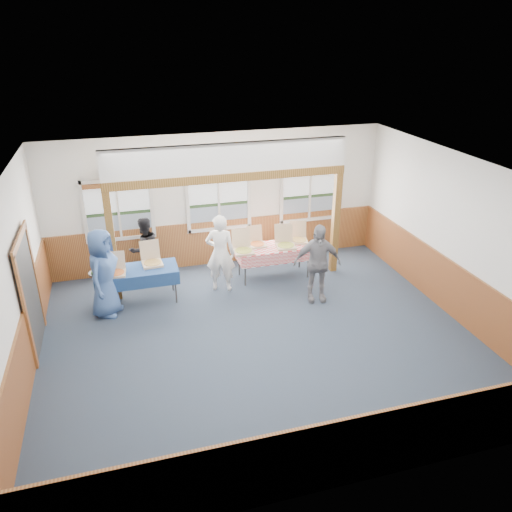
% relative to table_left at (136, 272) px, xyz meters
% --- Properties ---
extents(floor, '(8.00, 8.00, 0.00)m').
position_rel_table_left_xyz_m(floor, '(2.08, -2.04, -0.70)').
color(floor, '#283541').
rests_on(floor, ground).
extents(ceiling, '(8.00, 8.00, 0.00)m').
position_rel_table_left_xyz_m(ceiling, '(2.08, -2.04, 2.50)').
color(ceiling, white).
rests_on(ceiling, wall_back).
extents(wall_back, '(8.00, 0.00, 8.00)m').
position_rel_table_left_xyz_m(wall_back, '(2.08, 1.46, 0.90)').
color(wall_back, silver).
rests_on(wall_back, floor).
extents(wall_front, '(8.00, 0.00, 8.00)m').
position_rel_table_left_xyz_m(wall_front, '(2.08, -5.54, 0.90)').
color(wall_front, silver).
rests_on(wall_front, floor).
extents(wall_left, '(0.00, 8.00, 8.00)m').
position_rel_table_left_xyz_m(wall_left, '(-1.92, -2.04, 0.90)').
color(wall_left, silver).
rests_on(wall_left, floor).
extents(wall_right, '(0.00, 8.00, 8.00)m').
position_rel_table_left_xyz_m(wall_right, '(6.08, -2.04, 0.90)').
color(wall_right, silver).
rests_on(wall_right, floor).
extents(wainscot_back, '(7.98, 0.05, 1.10)m').
position_rel_table_left_xyz_m(wainscot_back, '(2.08, 1.43, -0.15)').
color(wainscot_back, brown).
rests_on(wainscot_back, floor).
extents(wainscot_front, '(7.98, 0.05, 1.10)m').
position_rel_table_left_xyz_m(wainscot_front, '(2.08, -5.52, -0.15)').
color(wainscot_front, brown).
rests_on(wainscot_front, floor).
extents(wainscot_left, '(0.05, 6.98, 1.10)m').
position_rel_table_left_xyz_m(wainscot_left, '(-1.89, -2.04, -0.15)').
color(wainscot_left, brown).
rests_on(wainscot_left, floor).
extents(wainscot_right, '(0.05, 6.98, 1.10)m').
position_rel_table_left_xyz_m(wainscot_right, '(6.06, -2.04, -0.15)').
color(wainscot_right, brown).
rests_on(wainscot_right, floor).
extents(cased_opening, '(0.06, 1.30, 2.10)m').
position_rel_table_left_xyz_m(cased_opening, '(-1.88, -1.14, 0.35)').
color(cased_opening, '#303030').
rests_on(cased_opening, wall_left).
extents(window_left, '(1.56, 0.10, 1.46)m').
position_rel_table_left_xyz_m(window_left, '(-0.22, 1.42, 0.98)').
color(window_left, silver).
rests_on(window_left, wall_back).
extents(window_mid, '(1.56, 0.10, 1.46)m').
position_rel_table_left_xyz_m(window_mid, '(2.08, 1.42, 0.98)').
color(window_mid, silver).
rests_on(window_mid, wall_back).
extents(window_right, '(1.56, 0.10, 1.46)m').
position_rel_table_left_xyz_m(window_right, '(4.38, 1.42, 0.98)').
color(window_right, silver).
rests_on(window_right, wall_back).
extents(post_left, '(0.15, 0.15, 2.40)m').
position_rel_table_left_xyz_m(post_left, '(-0.42, 0.26, 0.50)').
color(post_left, brown).
rests_on(post_left, floor).
extents(post_right, '(0.15, 0.15, 2.40)m').
position_rel_table_left_xyz_m(post_right, '(4.58, 0.26, 0.50)').
color(post_right, brown).
rests_on(post_right, floor).
extents(cross_beam, '(5.15, 0.18, 0.18)m').
position_rel_table_left_xyz_m(cross_beam, '(2.08, 0.26, 1.79)').
color(cross_beam, brown).
rests_on(cross_beam, post_left).
extents(table_left, '(1.79, 1.03, 0.76)m').
position_rel_table_left_xyz_m(table_left, '(0.00, 0.00, 0.00)').
color(table_left, '#303030').
rests_on(table_left, floor).
extents(table_right, '(1.82, 1.20, 0.76)m').
position_rel_table_left_xyz_m(table_right, '(3.11, 0.34, -0.00)').
color(table_right, '#303030').
rests_on(table_right, floor).
extents(pizza_box_a, '(0.40, 0.48, 0.40)m').
position_rel_table_left_xyz_m(pizza_box_a, '(-0.40, -0.11, 0.13)').
color(pizza_box_a, tan).
rests_on(pizza_box_a, table_left).
extents(pizza_box_b, '(0.45, 0.53, 0.45)m').
position_rel_table_left_xyz_m(pizza_box_b, '(0.35, 0.16, 0.13)').
color(pizza_box_b, tan).
rests_on(pizza_box_b, table_left).
extents(pizza_box_c, '(0.44, 0.53, 0.46)m').
position_rel_table_left_xyz_m(pizza_box_c, '(2.36, 0.24, 0.13)').
color(pizza_box_c, tan).
rests_on(pizza_box_c, table_right).
extents(pizza_box_d, '(0.39, 0.47, 0.40)m').
position_rel_table_left_xyz_m(pizza_box_d, '(2.76, 0.53, 0.13)').
color(pizza_box_d, tan).
rests_on(pizza_box_d, table_right).
extents(pizza_box_e, '(0.48, 0.57, 0.47)m').
position_rel_table_left_xyz_m(pizza_box_e, '(3.37, 0.26, 0.13)').
color(pizza_box_e, tan).
rests_on(pizza_box_e, table_right).
extents(pizza_box_f, '(0.49, 0.55, 0.43)m').
position_rel_table_left_xyz_m(pizza_box_f, '(3.77, 0.48, 0.13)').
color(pizza_box_f, tan).
rests_on(pizza_box_f, table_right).
extents(veggie_tray, '(0.39, 0.39, 0.09)m').
position_rel_table_left_xyz_m(veggie_tray, '(-0.75, 0.00, 0.09)').
color(veggie_tray, black).
rests_on(veggie_tray, table_left).
extents(drink_glass, '(0.07, 0.07, 0.15)m').
position_rel_table_left_xyz_m(drink_glass, '(3.96, 0.09, 0.14)').
color(drink_glass, olive).
rests_on(drink_glass, table_right).
extents(woman_white, '(0.74, 0.61, 1.76)m').
position_rel_table_left_xyz_m(woman_white, '(1.80, 0.04, 0.18)').
color(woman_white, white).
rests_on(woman_white, floor).
extents(woman_black, '(0.89, 0.81, 1.50)m').
position_rel_table_left_xyz_m(woman_black, '(0.26, 1.01, 0.06)').
color(woman_black, black).
rests_on(woman_black, floor).
extents(man_blue, '(0.90, 1.05, 1.83)m').
position_rel_table_left_xyz_m(man_blue, '(-0.64, -0.33, 0.22)').
color(man_blue, '#3D5D98').
rests_on(man_blue, floor).
extents(person_grey, '(1.06, 0.59, 1.71)m').
position_rel_table_left_xyz_m(person_grey, '(3.64, -0.95, 0.16)').
color(person_grey, gray).
rests_on(person_grey, floor).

